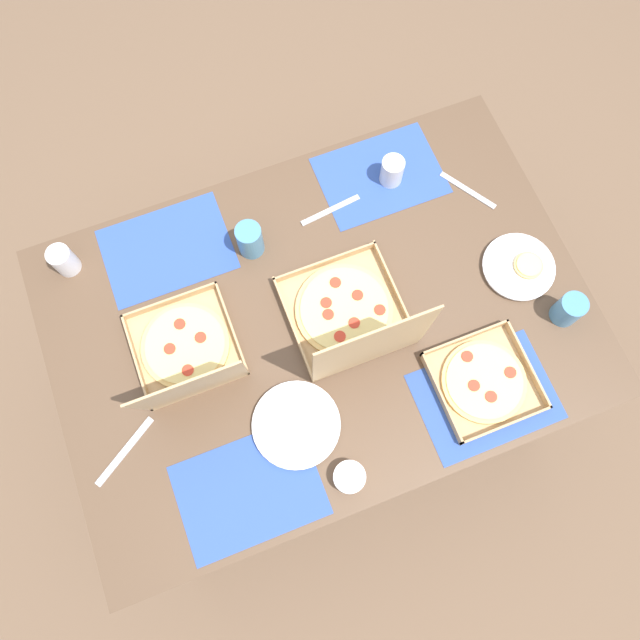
# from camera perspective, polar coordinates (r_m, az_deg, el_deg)

# --- Properties ---
(ground_plane) EXTENTS (6.00, 6.00, 0.00)m
(ground_plane) POSITION_cam_1_polar(r_m,az_deg,el_deg) (2.45, 0.00, -5.56)
(ground_plane) COLOR brown
(dining_table) EXTENTS (1.48, 1.02, 0.78)m
(dining_table) POSITION_cam_1_polar(r_m,az_deg,el_deg) (1.80, 0.00, -1.07)
(dining_table) COLOR #3F3328
(dining_table) RESTS_ON ground_plane
(placemat_near_left) EXTENTS (0.36, 0.26, 0.00)m
(placemat_near_left) POSITION_cam_1_polar(r_m,az_deg,el_deg) (1.89, 5.62, 13.24)
(placemat_near_left) COLOR #2D4C9E
(placemat_near_left) RESTS_ON dining_table
(placemat_near_right) EXTENTS (0.36, 0.26, 0.00)m
(placemat_near_right) POSITION_cam_1_polar(r_m,az_deg,el_deg) (1.82, -14.05, 6.41)
(placemat_near_right) COLOR #2D4C9E
(placemat_near_right) RESTS_ON dining_table
(placemat_far_left) EXTENTS (0.36, 0.26, 0.00)m
(placemat_far_left) POSITION_cam_1_polar(r_m,az_deg,el_deg) (1.70, 15.12, -6.87)
(placemat_far_left) COLOR #2D4C9E
(placemat_far_left) RESTS_ON dining_table
(placemat_far_right) EXTENTS (0.36, 0.26, 0.00)m
(placemat_far_right) POSITION_cam_1_polar(r_m,az_deg,el_deg) (1.62, -6.61, -15.45)
(placemat_far_right) COLOR #2D4C9E
(placemat_far_right) RESTS_ON dining_table
(pizza_box_corner_left) EXTENTS (0.31, 0.32, 0.34)m
(pizza_box_corner_left) POSITION_cam_1_polar(r_m,az_deg,el_deg) (1.64, 2.84, 0.17)
(pizza_box_corner_left) COLOR tan
(pizza_box_corner_left) RESTS_ON dining_table
(pizza_box_edge_far) EXTENTS (0.27, 0.32, 0.31)m
(pizza_box_edge_far) POSITION_cam_1_polar(r_m,az_deg,el_deg) (1.66, -12.30, -3.11)
(pizza_box_edge_far) COLOR tan
(pizza_box_edge_far) RESTS_ON dining_table
(pizza_box_center) EXTENTS (0.26, 0.26, 0.04)m
(pizza_box_center) POSITION_cam_1_polar(r_m,az_deg,el_deg) (1.69, 15.00, -5.55)
(pizza_box_center) COLOR tan
(pizza_box_center) RESTS_ON dining_table
(plate_near_left) EXTENTS (0.21, 0.21, 0.03)m
(plate_near_left) POSITION_cam_1_polar(r_m,az_deg,el_deg) (1.83, 18.06, 4.71)
(plate_near_left) COLOR white
(plate_near_left) RESTS_ON dining_table
(plate_far_right) EXTENTS (0.23, 0.23, 0.02)m
(plate_far_right) POSITION_cam_1_polar(r_m,az_deg,el_deg) (1.62, -2.22, -9.72)
(plate_far_right) COLOR white
(plate_far_right) RESTS_ON dining_table
(cup_dark) EXTENTS (0.07, 0.07, 0.11)m
(cup_dark) POSITION_cam_1_polar(r_m,az_deg,el_deg) (1.73, -6.54, 7.43)
(cup_dark) COLOR teal
(cup_dark) RESTS_ON dining_table
(cup_clear_right) EXTENTS (0.07, 0.07, 0.09)m
(cup_clear_right) POSITION_cam_1_polar(r_m,az_deg,el_deg) (1.85, 6.71, 13.60)
(cup_clear_right) COLOR silver
(cup_clear_right) RESTS_ON dining_table
(cup_red) EXTENTS (0.07, 0.07, 0.09)m
(cup_red) POSITION_cam_1_polar(r_m,az_deg,el_deg) (1.85, -22.75, 5.14)
(cup_red) COLOR silver
(cup_red) RESTS_ON dining_table
(cup_clear_left) EXTENTS (0.07, 0.07, 0.10)m
(cup_clear_left) POSITION_cam_1_polar(r_m,az_deg,el_deg) (1.78, 22.13, 0.92)
(cup_clear_left) COLOR teal
(cup_clear_left) RESTS_ON dining_table
(condiment_bowl) EXTENTS (0.08, 0.08, 0.04)m
(condiment_bowl) POSITION_cam_1_polar(r_m,az_deg,el_deg) (1.60, 2.74, -14.40)
(condiment_bowl) COLOR white
(condiment_bowl) RESTS_ON dining_table
(fork_by_far_right) EXTENTS (0.19, 0.04, 0.00)m
(fork_by_far_right) POSITION_cam_1_polar(r_m,az_deg,el_deg) (1.82, 0.98, 10.17)
(fork_by_far_right) COLOR #B7B7BC
(fork_by_far_right) RESTS_ON dining_table
(fork_by_near_right) EXTENTS (0.11, 0.17, 0.00)m
(fork_by_near_right) POSITION_cam_1_polar(r_m,az_deg,el_deg) (1.91, 13.58, 11.64)
(fork_by_near_right) COLOR #B7B7BC
(fork_by_near_right) RESTS_ON dining_table
(knife_by_near_left) EXTENTS (0.19, 0.13, 0.00)m
(knife_by_near_left) POSITION_cam_1_polar(r_m,az_deg,el_deg) (1.70, -17.69, -11.56)
(knife_by_near_left) COLOR #B7B7BC
(knife_by_near_left) RESTS_ON dining_table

